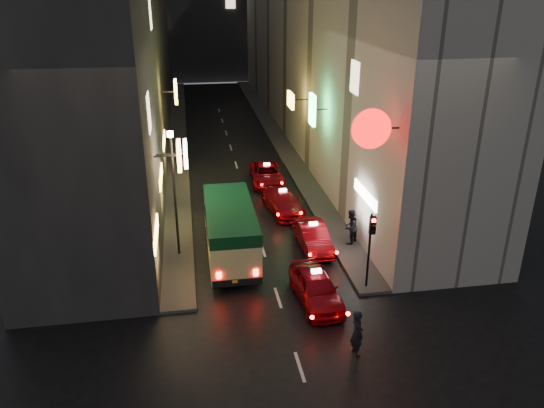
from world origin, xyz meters
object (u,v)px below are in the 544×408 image
taxi_near (316,285)px  minibus (230,226)px  pedestrian_crossing (357,330)px  lamp_post (174,186)px  traffic_light (371,236)px

taxi_near → minibus: bearing=126.6°
minibus → pedestrian_crossing: (3.86, -7.96, -0.70)m
pedestrian_crossing → lamp_post: bearing=28.1°
pedestrian_crossing → traffic_light: size_ratio=0.60×
traffic_light → lamp_post: bearing=151.1°
minibus → traffic_light: 6.93m
lamp_post → traffic_light: bearing=-28.9°
minibus → lamp_post: size_ratio=1.04×
minibus → taxi_near: (3.22, -4.33, -0.95)m
taxi_near → lamp_post: 8.15m
pedestrian_crossing → traffic_light: 4.78m
taxi_near → pedestrian_crossing: bearing=-80.0°
minibus → pedestrian_crossing: minibus is taller
pedestrian_crossing → lamp_post: lamp_post is taller
minibus → taxi_near: size_ratio=1.25×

